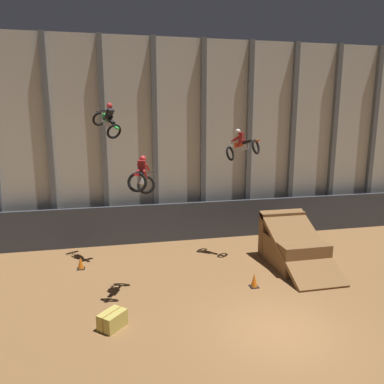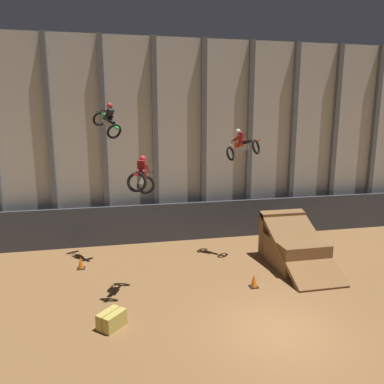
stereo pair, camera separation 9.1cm
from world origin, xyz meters
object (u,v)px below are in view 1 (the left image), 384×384
at_px(rider_bike_right_air, 242,146).
at_px(rider_bike_left_air, 107,121).
at_px(traffic_cone_arena_edge, 254,281).
at_px(hay_bale_trackside, 112,320).
at_px(rider_bike_center_air, 142,178).
at_px(dirt_ramp, 292,246).
at_px(traffic_cone_near_ramp, 81,263).

bearing_deg(rider_bike_right_air, rider_bike_left_air, 127.39).
height_order(traffic_cone_arena_edge, hay_bale_trackside, traffic_cone_arena_edge).
distance_m(rider_bike_left_air, rider_bike_center_air, 4.71).
bearing_deg(dirt_ramp, hay_bale_trackside, -155.19).
distance_m(rider_bike_left_air, traffic_cone_near_ramp, 6.74).
height_order(dirt_ramp, rider_bike_right_air, rider_bike_right_air).
xyz_separation_m(rider_bike_left_air, rider_bike_center_air, (1.19, -4.07, -2.05)).
distance_m(traffic_cone_arena_edge, hay_bale_trackside, 6.08).
distance_m(dirt_ramp, hay_bale_trackside, 9.45).
xyz_separation_m(rider_bike_left_air, traffic_cone_arena_edge, (5.68, -4.47, -6.50)).
bearing_deg(rider_bike_center_air, rider_bike_left_air, 124.75).
bearing_deg(hay_bale_trackside, rider_bike_left_air, 88.92).
distance_m(rider_bike_right_air, traffic_cone_near_ramp, 9.46).
distance_m(rider_bike_center_air, rider_bike_right_air, 6.17).
bearing_deg(traffic_cone_arena_edge, hay_bale_trackside, -162.51).
bearing_deg(rider_bike_right_air, traffic_cone_near_ramp, 135.92).
height_order(rider_bike_center_air, traffic_cone_near_ramp, rider_bike_center_air).
height_order(rider_bike_center_air, hay_bale_trackside, rider_bike_center_air).
bearing_deg(rider_bike_right_air, dirt_ramp, -82.24).
relative_size(rider_bike_center_air, rider_bike_right_air, 1.06).
relative_size(rider_bike_right_air, hay_bale_trackside, 1.59).
bearing_deg(hay_bale_trackside, traffic_cone_arena_edge, 17.49).
bearing_deg(rider_bike_left_air, hay_bale_trackside, -120.82).
relative_size(traffic_cone_arena_edge, hay_bale_trackside, 0.54).
distance_m(dirt_ramp, traffic_cone_arena_edge, 3.53).
xyz_separation_m(dirt_ramp, rider_bike_center_air, (-7.26, -1.74, 3.92)).
bearing_deg(hay_bale_trackside, dirt_ramp, 24.81).
height_order(rider_bike_left_air, traffic_cone_near_ramp, rider_bike_left_air).
bearing_deg(rider_bike_center_air, traffic_cone_arena_edge, 13.48).
height_order(rider_bike_left_air, rider_bike_center_air, rider_bike_left_air).
relative_size(dirt_ramp, traffic_cone_arena_edge, 7.73).
bearing_deg(rider_bike_center_air, traffic_cone_near_ramp, 149.67).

